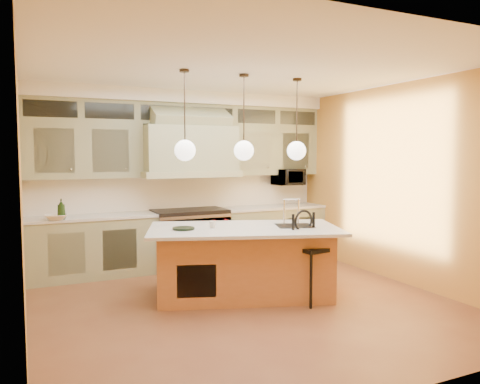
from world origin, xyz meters
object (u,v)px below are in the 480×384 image
microwave (288,177)px  range (190,238)px  kitchen_island (244,260)px  counter_stool (311,250)px

microwave → range: bearing=-176.9°
kitchen_island → microwave: 2.81m
microwave → counter_stool: bearing=-114.9°
kitchen_island → counter_stool: (0.64, -0.60, 0.19)m
counter_stool → microwave: size_ratio=2.15×
range → kitchen_island: (0.14, -1.81, -0.01)m
microwave → kitchen_island: bearing=-133.4°
kitchen_island → counter_stool: 0.90m
counter_stool → microwave: 2.89m
kitchen_island → range: bearing=113.3°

